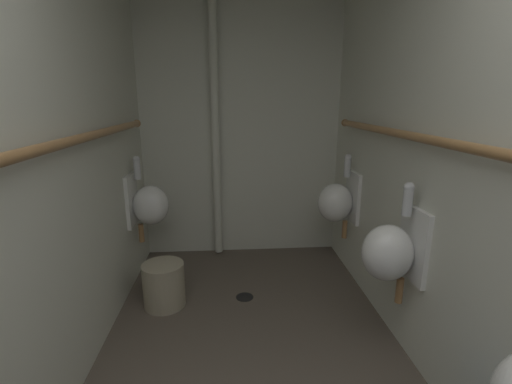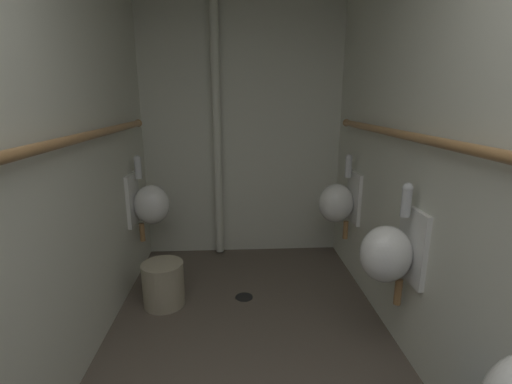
{
  "view_description": "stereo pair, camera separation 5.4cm",
  "coord_description": "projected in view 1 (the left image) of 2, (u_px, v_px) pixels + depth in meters",
  "views": [
    {
      "loc": [
        -0.13,
        -0.22,
        1.55
      ],
      "look_at": [
        0.09,
        2.56,
        0.82
      ],
      "focal_mm": 25.15,
      "sensor_mm": 36.0,
      "label": 1
    },
    {
      "loc": [
        -0.07,
        -0.22,
        1.55
      ],
      "look_at": [
        0.09,
        2.56,
        0.82
      ],
      "focal_mm": 25.15,
      "sensor_mm": 36.0,
      "label": 2
    }
  ],
  "objects": [
    {
      "name": "wall_left",
      "position": [
        55.0,
        143.0,
        1.79
      ],
      "size": [
        0.06,
        3.42,
        2.67
      ],
      "primitive_type": "cube",
      "color": "silver",
      "rests_on": "ground"
    },
    {
      "name": "waste_bin",
      "position": [
        164.0,
        285.0,
        2.73
      ],
      "size": [
        0.31,
        0.31,
        0.34
      ],
      "primitive_type": "cylinder",
      "color": "#9E937A",
      "rests_on": "ground"
    },
    {
      "name": "supply_pipe_right",
      "position": [
        420.0,
        138.0,
        1.93
      ],
      "size": [
        0.06,
        2.6,
        0.06
      ],
      "color": "#9E7042"
    },
    {
      "name": "urinal_right_far",
      "position": [
        338.0,
        201.0,
        3.12
      ],
      "size": [
        0.32,
        0.3,
        0.76
      ],
      "color": "white"
    },
    {
      "name": "urinal_right_mid",
      "position": [
        391.0,
        251.0,
        2.1
      ],
      "size": [
        0.32,
        0.3,
        0.76
      ],
      "color": "white"
    },
    {
      "name": "floor_drain",
      "position": [
        245.0,
        297.0,
        2.88
      ],
      "size": [
        0.14,
        0.14,
        0.01
      ],
      "primitive_type": "cylinder",
      "color": "black",
      "rests_on": "ground"
    },
    {
      "name": "supply_pipe_left",
      "position": [
        72.0,
        141.0,
        1.78
      ],
      "size": [
        0.06,
        2.72,
        0.06
      ],
      "color": "#9E7042"
    },
    {
      "name": "wall_back",
      "position": [
        241.0,
        121.0,
        3.49
      ],
      "size": [
        2.05,
        0.06,
        2.67
      ],
      "primitive_type": "cube",
      "color": "silver",
      "rests_on": "ground"
    },
    {
      "name": "floor",
      "position": [
        253.0,
        364.0,
        2.21
      ],
      "size": [
        2.05,
        3.42,
        0.08
      ],
      "primitive_type": "cube",
      "color": "brown",
      "rests_on": "ground"
    },
    {
      "name": "standpipe_back_wall",
      "position": [
        215.0,
        122.0,
        3.36
      ],
      "size": [
        0.08,
        0.08,
        2.62
      ],
      "primitive_type": "cylinder",
      "color": "silver",
      "rests_on": "ground"
    },
    {
      "name": "wall_right",
      "position": [
        435.0,
        139.0,
        1.94
      ],
      "size": [
        0.06,
        3.42,
        2.67
      ],
      "primitive_type": "cube",
      "color": "silver",
      "rests_on": "ground"
    },
    {
      "name": "urinal_left_mid",
      "position": [
        148.0,
        204.0,
        3.04
      ],
      "size": [
        0.32,
        0.3,
        0.76
      ],
      "color": "white"
    }
  ]
}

